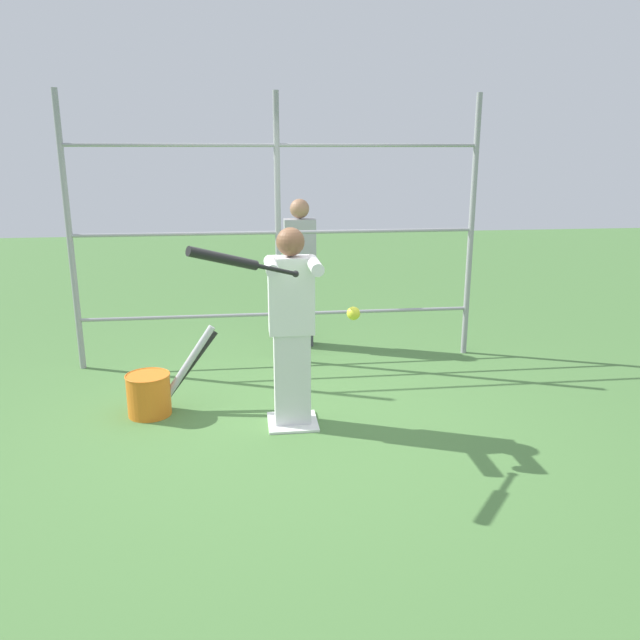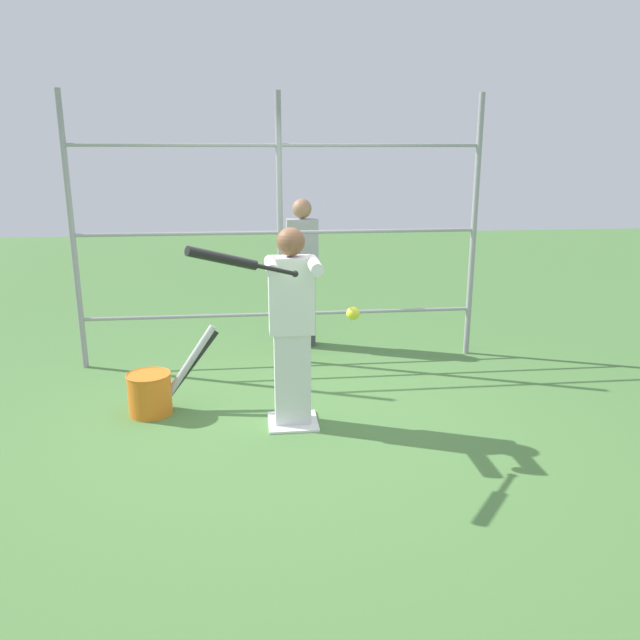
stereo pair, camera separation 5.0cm
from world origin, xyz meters
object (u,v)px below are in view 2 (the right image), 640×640
at_px(batter, 292,322).
at_px(bystander_behind_fence, 302,271).
at_px(baseball_bat_swinging, 232,261).
at_px(softball_in_flight, 353,313).
at_px(bat_bucket, 154,391).

distance_m(batter, bystander_behind_fence, 2.14).
distance_m(baseball_bat_swinging, bystander_behind_fence, 2.94).
bearing_deg(baseball_bat_swinging, softball_in_flight, -166.95).
height_order(softball_in_flight, bystander_behind_fence, bystander_behind_fence).
relative_size(baseball_bat_swinging, softball_in_flight, 7.68).
bearing_deg(batter, bystander_behind_fence, -97.14).
height_order(batter, bat_bucket, batter).
bearing_deg(batter, baseball_bat_swinging, 57.83).
relative_size(batter, softball_in_flight, 16.58).
xyz_separation_m(softball_in_flight, bat_bucket, (1.54, -0.83, -0.84)).
xyz_separation_m(batter, bystander_behind_fence, (-0.27, -2.12, -0.00)).
xyz_separation_m(baseball_bat_swinging, bat_bucket, (0.72, -1.02, -1.26)).
relative_size(baseball_bat_swinging, bat_bucket, 0.95).
bearing_deg(batter, softball_in_flight, 129.83).
bearing_deg(baseball_bat_swinging, bat_bucket, -54.69).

